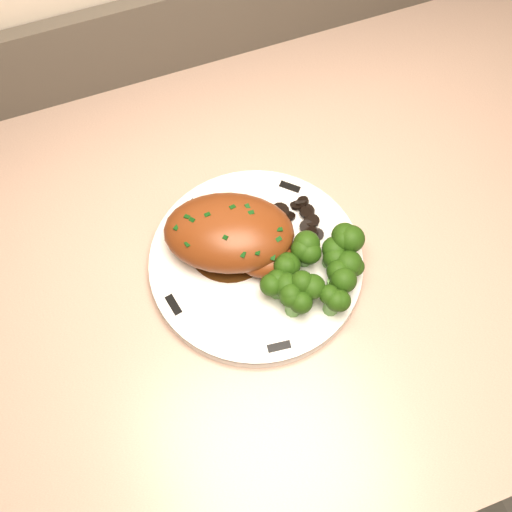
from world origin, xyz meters
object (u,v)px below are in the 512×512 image
object	(u,v)px
plate	(256,263)
chicken_breast	(233,235)
broccoli_florets	(317,273)
counter	(416,311)

from	to	relation	value
plate	chicken_breast	size ratio (longest dim) A/B	1.41
broccoli_florets	counter	bearing A→B (deg)	11.29
counter	plate	xyz separation A→B (m)	(-0.31, -0.00, 0.42)
chicken_breast	broccoli_florets	distance (m)	0.10
counter	chicken_breast	distance (m)	0.57
counter	broccoli_florets	xyz separation A→B (m)	(-0.26, -0.05, 0.46)
counter	broccoli_florets	world-z (taller)	counter
plate	counter	bearing A→B (deg)	0.65
chicken_breast	broccoli_florets	xyz separation A→B (m)	(0.07, -0.07, -0.00)
counter	chicken_breast	world-z (taller)	counter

